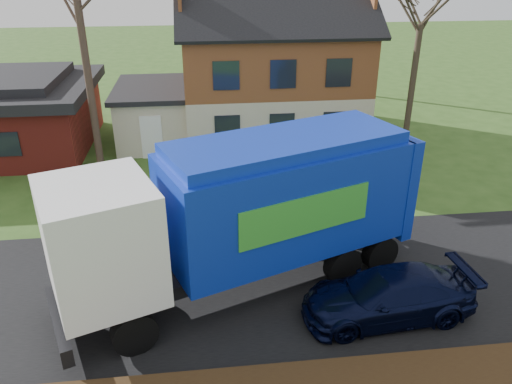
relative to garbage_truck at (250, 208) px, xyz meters
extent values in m
plane|color=#2D4E1A|center=(0.60, -0.03, -2.58)|extent=(120.00, 120.00, 0.00)
cube|color=black|center=(0.60, -0.03, -2.57)|extent=(80.00, 7.00, 0.02)
cube|color=beige|center=(2.60, 13.97, -1.23)|extent=(9.00, 7.50, 2.70)
cube|color=brown|center=(2.60, 13.97, 1.52)|extent=(9.00, 7.50, 2.80)
cube|color=beige|center=(-3.60, 13.47, -1.28)|extent=(3.50, 5.50, 2.60)
cube|color=black|center=(-3.60, 13.47, 0.14)|extent=(3.90, 5.90, 0.24)
cylinder|color=black|center=(-3.14, -2.45, -2.01)|extent=(1.21, 0.77, 1.15)
cylinder|color=black|center=(-3.98, -0.29, -2.01)|extent=(1.21, 0.77, 1.15)
cylinder|color=black|center=(2.74, -0.19, -2.01)|extent=(1.21, 0.77, 1.15)
cylinder|color=black|center=(1.90, 1.98, -2.01)|extent=(1.21, 0.77, 1.15)
cylinder|color=black|center=(4.08, 0.33, -2.01)|extent=(1.21, 0.77, 1.15)
cylinder|color=black|center=(3.24, 2.49, -2.01)|extent=(1.21, 0.77, 1.15)
cube|color=black|center=(0.05, 0.02, -1.64)|extent=(9.34, 4.65, 0.39)
cube|color=white|center=(-3.82, -1.47, 0.07)|extent=(3.36, 3.49, 2.98)
cube|color=black|center=(-4.95, -1.91, 0.24)|extent=(0.96, 2.30, 0.99)
cube|color=black|center=(-5.05, -1.95, -1.97)|extent=(1.25, 2.68, 0.50)
cube|color=#0D2BA7|center=(1.03, 0.40, 0.07)|extent=(7.49, 5.08, 2.98)
cube|color=#0D2BA7|center=(1.03, 0.40, 1.73)|extent=(7.06, 4.65, 0.33)
cube|color=#0D2BA7|center=(4.38, 1.69, -0.04)|extent=(1.37, 2.77, 3.20)
cube|color=green|center=(1.38, -0.97, 0.18)|extent=(3.73, 1.47, 1.10)
cube|color=green|center=(0.37, 1.65, 0.18)|extent=(3.73, 1.47, 1.10)
imported|color=#95989C|center=(-3.10, 3.33, -1.73)|extent=(5.41, 2.71, 1.70)
imported|color=black|center=(3.52, -1.88, -1.90)|extent=(4.80, 2.23, 1.36)
cylinder|color=#433228|center=(-5.93, 9.74, 1.31)|extent=(0.32, 0.32, 7.78)
cylinder|color=#392F22|center=(8.38, 9.22, 0.53)|extent=(0.28, 0.28, 6.22)
cylinder|color=#382B21|center=(6.86, 23.38, 1.99)|extent=(0.35, 0.35, 9.13)
camera|label=1|loc=(-1.29, -12.27, 6.42)|focal=35.00mm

